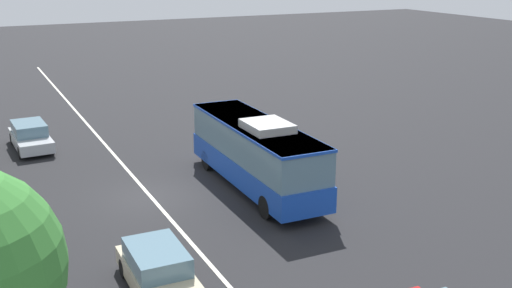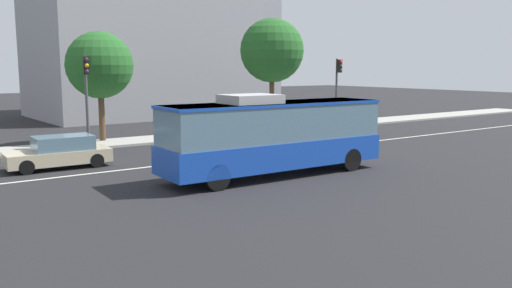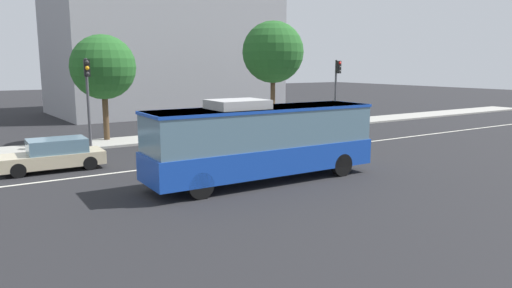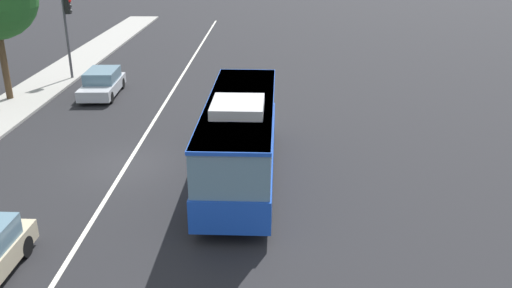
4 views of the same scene
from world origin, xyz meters
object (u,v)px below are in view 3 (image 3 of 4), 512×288
object	(u,v)px
sedan_silver	(327,124)
traffic_light_mid_block	(337,81)
traffic_light_near_corner	(88,87)
street_tree_kerbside_left	(273,52)
street_tree_kerbside_centre	(103,67)
transit_bus	(262,138)
sedan_beige	(54,155)

from	to	relation	value
sedan_silver	traffic_light_mid_block	distance (m)	5.29
traffic_light_near_corner	street_tree_kerbside_left	world-z (taller)	street_tree_kerbside_left
traffic_light_near_corner	street_tree_kerbside_centre	bearing A→B (deg)	151.49
transit_bus	street_tree_kerbside_centre	bearing A→B (deg)	102.00
traffic_light_mid_block	street_tree_kerbside_left	xyz separation A→B (m)	(-4.64, 2.09, 2.20)
street_tree_kerbside_left	street_tree_kerbside_centre	world-z (taller)	street_tree_kerbside_left
sedan_beige	street_tree_kerbside_left	xyz separation A→B (m)	(16.95, 6.72, 5.03)
transit_bus	sedan_beige	size ratio (longest dim) A/B	2.22
transit_bus	street_tree_kerbside_centre	world-z (taller)	street_tree_kerbside_centre
sedan_beige	street_tree_kerbside_left	world-z (taller)	street_tree_kerbside_left
traffic_light_near_corner	transit_bus	bearing A→B (deg)	25.45
traffic_light_mid_block	street_tree_kerbside_left	distance (m)	5.54
traffic_light_mid_block	street_tree_kerbside_centre	world-z (taller)	street_tree_kerbside_centre
traffic_light_near_corner	street_tree_kerbside_left	bearing A→B (deg)	103.57
traffic_light_near_corner	street_tree_kerbside_centre	distance (m)	2.96
sedan_beige	traffic_light_mid_block	bearing A→B (deg)	-166.96
street_tree_kerbside_centre	sedan_silver	bearing A→B (deg)	-20.43
sedan_silver	traffic_light_near_corner	distance (m)	15.92
sedan_silver	street_tree_kerbside_centre	size ratio (longest dim) A/B	0.68
sedan_beige	street_tree_kerbside_centre	size ratio (longest dim) A/B	0.68
sedan_silver	street_tree_kerbside_left	distance (m)	7.17
sedan_silver	traffic_light_mid_block	world-z (taller)	traffic_light_mid_block
traffic_light_mid_block	street_tree_kerbside_centre	distance (m)	17.49
sedan_silver	street_tree_kerbside_centre	distance (m)	15.32
sedan_silver	street_tree_kerbside_centre	bearing A→B (deg)	-23.01
sedan_beige	traffic_light_mid_block	distance (m)	22.26
traffic_light_near_corner	sedan_silver	bearing A→B (deg)	84.64
transit_bus	sedan_silver	size ratio (longest dim) A/B	2.19
sedan_silver	street_tree_kerbside_centre	xyz separation A→B (m)	(-13.87, 5.17, 3.95)
sedan_silver	traffic_light_mid_block	size ratio (longest dim) A/B	0.88
sedan_beige	street_tree_kerbside_centre	xyz separation A→B (m)	(4.29, 6.93, 3.95)
sedan_beige	traffic_light_near_corner	world-z (taller)	traffic_light_near_corner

